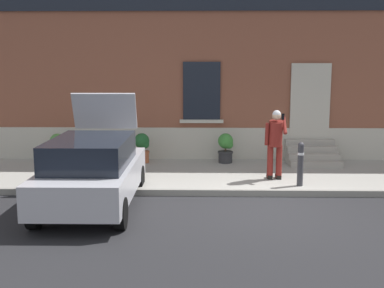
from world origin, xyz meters
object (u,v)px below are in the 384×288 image
at_px(planter_cream, 58,147).
at_px(planter_terracotta, 142,147).
at_px(bollard_near_person, 300,162).
at_px(planter_charcoal, 226,147).
at_px(person_on_phone, 275,140).
at_px(hatchback_car_silver, 93,170).

xyz_separation_m(planter_cream, planter_terracotta, (2.43, 0.12, 0.00)).
xyz_separation_m(bollard_near_person, planter_charcoal, (-1.63, 2.67, -0.11)).
bearing_deg(bollard_near_person, person_on_phone, 129.94).
distance_m(hatchback_car_silver, person_on_phone, 4.56).
relative_size(hatchback_car_silver, planter_charcoal, 4.74).
bearing_deg(planter_cream, person_on_phone, -17.82).
bearing_deg(planter_cream, planter_charcoal, 1.63).
distance_m(hatchback_car_silver, bollard_near_person, 4.80).
height_order(planter_terracotta, planter_charcoal, same).
distance_m(bollard_near_person, planter_cream, 6.96).
xyz_separation_m(person_on_phone, planter_charcoal, (-1.12, 2.06, -0.54)).
bearing_deg(planter_terracotta, planter_charcoal, 0.52).
height_order(person_on_phone, planter_cream, person_on_phone).
relative_size(planter_cream, planter_charcoal, 1.00).
bearing_deg(planter_cream, planter_terracotta, 2.74).
bearing_deg(planter_charcoal, person_on_phone, -61.44).
xyz_separation_m(hatchback_car_silver, planter_terracotta, (0.54, 4.01, -0.19)).
relative_size(person_on_phone, planter_charcoal, 2.03).
xyz_separation_m(hatchback_car_silver, bollard_near_person, (4.60, 1.36, -0.09)).
bearing_deg(bollard_near_person, planter_charcoal, 121.45).
xyz_separation_m(hatchback_car_silver, planter_cream, (-1.88, 3.90, -0.19)).
bearing_deg(planter_terracotta, bollard_near_person, -33.11).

